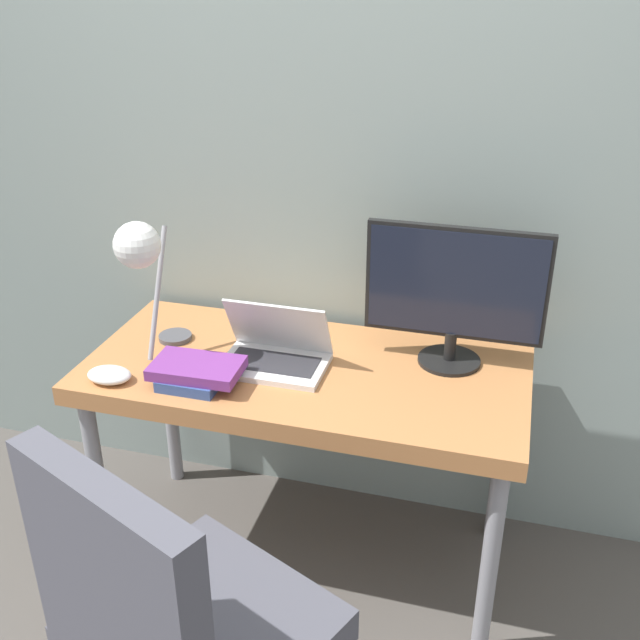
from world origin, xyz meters
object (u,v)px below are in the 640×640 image
Objects in this scene: monitor at (455,291)px; game_controller at (109,375)px; desk_lamp at (141,254)px; book_stack at (195,372)px; laptop at (275,352)px; office_chair at (172,624)px.

game_controller is at bearing -157.88° from monitor.
desk_lamp is 1.72× the size of book_stack.
laptop is 0.49m from desk_lamp.
monitor is 1.19m from office_chair.
monitor reaches higher than book_stack.
monitor is at bearing 66.04° from office_chair.
office_chair is 0.76m from book_stack.
desk_lamp reaches higher than office_chair.
game_controller is (-0.95, -0.38, -0.22)m from monitor.
office_chair is at bearing -61.38° from desk_lamp.
laptop is 0.60× the size of monitor.
desk_lamp is at bearing -164.13° from monitor.
office_chair is (0.05, -0.86, -0.20)m from laptop.
monitor is (0.51, 0.16, 0.19)m from laptop.
desk_lamp is 0.37m from game_controller.
desk_lamp is at bearing 62.80° from game_controller.
desk_lamp is (-0.37, -0.09, 0.31)m from laptop.
laptop is at bearing 26.86° from game_controller.
game_controller is at bearing -117.20° from desk_lamp.
book_stack is 0.26m from game_controller.
laptop is 0.70× the size of desk_lamp.
office_chair reaches higher than laptop.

